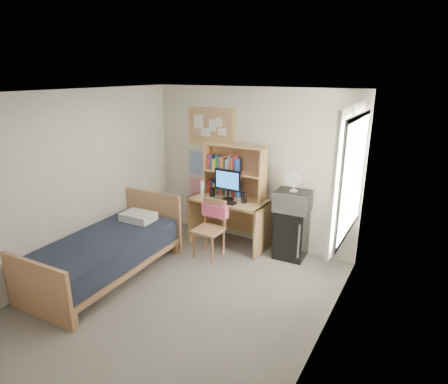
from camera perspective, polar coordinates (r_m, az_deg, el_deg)
The scene contains 26 objects.
floor at distance 5.12m, azimuth -6.83°, elevation -15.83°, with size 3.60×4.20×0.02m, color gray.
ceiling at distance 4.27m, azimuth -8.16°, elevation 14.75°, with size 3.60×4.20×0.02m, color silver.
wall_back at distance 6.25m, azimuth 4.24°, elevation 3.75°, with size 3.60×0.04×2.60m, color silver.
wall_front at distance 3.28m, azimuth -30.65°, elevation -12.47°, with size 3.60×0.04×2.60m, color silver.
wall_left at distance 5.76m, azimuth -21.89°, elevation 1.25°, with size 0.04×4.20×2.60m, color silver.
wall_right at distance 3.79m, azimuth 15.02°, elevation -6.45°, with size 0.04×4.20×2.60m, color silver.
window_unit at distance 4.81m, azimuth 18.56°, elevation 2.23°, with size 0.10×1.40×1.70m, color white.
curtain_left at distance 4.44m, azimuth 17.10°, elevation 1.11°, with size 0.04×0.55×1.70m, color white.
curtain_right at distance 5.20m, azimuth 19.16°, elevation 3.29°, with size 0.04×0.55×1.70m, color white.
bulletin_board at distance 6.49m, azimuth -2.00°, elevation 9.89°, with size 0.94×0.03×0.64m, color tan.
poster_wave at distance 6.79m, azimuth -4.22°, elevation 4.45°, with size 0.30×0.01×0.42m, color #27519F.
poster_japan at distance 6.91m, azimuth -4.13°, elevation 0.66°, with size 0.28×0.01×0.36m, color red.
desk at distance 6.34m, azimuth 0.85°, elevation -4.52°, with size 1.30×0.65×0.81m, color tan.
desk_chair at distance 5.89m, azimuth -2.38°, elevation -5.74°, with size 0.46×0.46×0.93m, color tan.
mini_fridge at distance 6.01m, azimuth 10.23°, elevation -6.21°, with size 0.46×0.46×0.79m, color black.
bed at distance 5.68m, azimuth -17.58°, elevation -9.44°, with size 1.07×2.15×0.59m, color black.
hutch at distance 6.19m, azimuth 1.59°, elevation 3.24°, with size 1.09×0.28×0.89m, color tan.
monitor at distance 6.07m, azimuth 0.59°, elevation 1.06°, with size 0.47×0.04×0.50m, color black.
keyboard at distance 6.03m, azimuth -0.10°, elevation -1.46°, with size 0.44×0.14×0.02m, color black.
speaker_left at distance 6.27m, azimuth -1.77°, elevation -0.03°, with size 0.07×0.07×0.16m, color black.
speaker_right at distance 5.98m, azimuth 3.06°, elevation -0.89°, with size 0.07×0.07×0.17m, color black.
water_bottle at distance 6.32m, azimuth -3.35°, elevation 0.55°, with size 0.07×0.07×0.26m, color silver.
hoodie at distance 5.95m, azimuth -1.37°, elevation -2.83°, with size 0.43×0.13×0.21m, color #FC608E.
microwave at distance 5.80m, azimuth 10.47°, elevation -1.33°, with size 0.53×0.40×0.31m, color #B4B4B9.
desk_fan at distance 5.71m, azimuth 10.63°, elevation 1.45°, with size 0.22×0.22×0.28m, color silver.
pillow at distance 6.03m, azimuth -12.93°, elevation -3.68°, with size 0.51×0.35×0.12m, color silver.
Camera 1 is at (2.61, -3.37, 2.82)m, focal length 30.00 mm.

